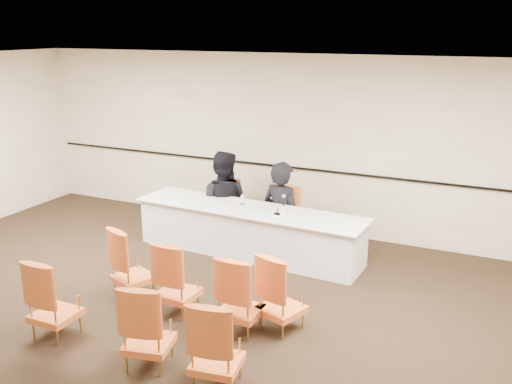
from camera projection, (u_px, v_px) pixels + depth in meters
floor at (159, 332)px, 6.64m from camera, size 10.00×10.00×0.00m
ceiling at (145, 69)px, 5.80m from camera, size 10.00×10.00×0.00m
wall_back at (289, 144)px, 9.70m from camera, size 10.00×0.04×3.00m
wall_rail at (288, 167)px, 9.77m from camera, size 9.80×0.04×0.03m
panel_table at (249, 231)px, 8.82m from camera, size 3.73×1.03×0.74m
panelist_main at (282, 221)px, 9.14m from camera, size 0.81×0.64×1.96m
panelist_main_chair at (282, 217)px, 9.13m from camera, size 0.52×0.52×0.95m
panelist_second at (223, 206)px, 9.61m from camera, size 1.05×0.89×1.89m
panelist_second_chair at (223, 208)px, 9.62m from camera, size 0.52×0.52×0.95m
papers at (282, 215)px, 8.43m from camera, size 0.31×0.23×0.00m
microphone at (277, 206)px, 8.39m from camera, size 0.15×0.22×0.28m
water_bottle at (242, 201)px, 8.75m from camera, size 0.07×0.07×0.21m
drinking_glass at (259, 207)px, 8.60m from camera, size 0.07×0.07×0.10m
coffee_cup at (283, 212)px, 8.37m from camera, size 0.10×0.10×0.12m
aud_chair_front_left at (133, 262)px, 7.41m from camera, size 0.65×0.65×0.95m
aud_chair_front_mid at (177, 277)px, 6.96m from camera, size 0.51×0.51×0.95m
aud_chair_front_right at (241, 293)px, 6.53m from camera, size 0.51×0.51×0.95m
aud_chair_back_left at (54, 297)px, 6.45m from camera, size 0.50×0.50×0.95m
aud_chair_back_mid at (148, 324)px, 5.86m from camera, size 0.60×0.60×0.95m
aud_chair_back_right at (217, 343)px, 5.52m from camera, size 0.57×0.57×0.95m
aud_chair_extra at (282, 292)px, 6.58m from camera, size 0.63×0.63×0.95m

